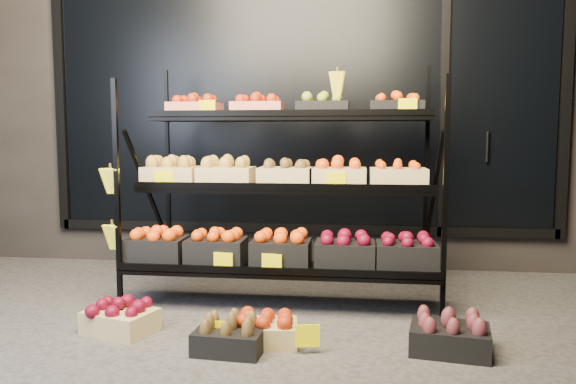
# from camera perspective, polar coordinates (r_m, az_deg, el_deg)

# --- Properties ---
(ground) EXTENTS (24.00, 24.00, 0.00)m
(ground) POSITION_cam_1_polar(r_m,az_deg,el_deg) (3.46, -1.74, -13.50)
(ground) COLOR #514F4C
(ground) RESTS_ON ground
(building) EXTENTS (6.00, 2.08, 3.50)m
(building) POSITION_cam_1_polar(r_m,az_deg,el_deg) (5.87, 2.23, 11.67)
(building) COLOR #2D2826
(building) RESTS_ON ground
(display_rack) EXTENTS (2.18, 1.02, 1.71)m
(display_rack) POSITION_cam_1_polar(r_m,az_deg,el_deg) (3.88, -0.60, 0.51)
(display_rack) COLOR black
(display_rack) RESTS_ON ground
(tag_floor_a) EXTENTS (0.13, 0.01, 0.12)m
(tag_floor_a) POSITION_cam_1_polar(r_m,az_deg,el_deg) (3.11, -6.89, -14.61)
(tag_floor_a) COLOR #FFF000
(tag_floor_a) RESTS_ON ground
(tag_floor_b) EXTENTS (0.13, 0.01, 0.12)m
(tag_floor_b) POSITION_cam_1_polar(r_m,az_deg,el_deg) (3.04, 1.99, -15.09)
(tag_floor_b) COLOR #FFF000
(tag_floor_b) RESTS_ON ground
(floor_crate_left) EXTENTS (0.45, 0.38, 0.20)m
(floor_crate_left) POSITION_cam_1_polar(r_m,az_deg,el_deg) (3.48, -16.68, -12.05)
(floor_crate_left) COLOR #D3BC79
(floor_crate_left) RESTS_ON ground
(floor_crate_midleft) EXTENTS (0.38, 0.29, 0.19)m
(floor_crate_midleft) POSITION_cam_1_polar(r_m,az_deg,el_deg) (3.08, -5.95, -14.31)
(floor_crate_midleft) COLOR black
(floor_crate_midleft) RESTS_ON ground
(floor_crate_midright) EXTENTS (0.38, 0.30, 0.18)m
(floor_crate_midright) POSITION_cam_1_polar(r_m,az_deg,el_deg) (3.17, -2.31, -13.70)
(floor_crate_midright) COLOR #D3BC79
(floor_crate_midright) RESTS_ON ground
(floor_crate_right) EXTENTS (0.45, 0.36, 0.20)m
(floor_crate_right) POSITION_cam_1_polar(r_m,az_deg,el_deg) (3.17, 16.12, -13.74)
(floor_crate_right) COLOR black
(floor_crate_right) RESTS_ON ground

